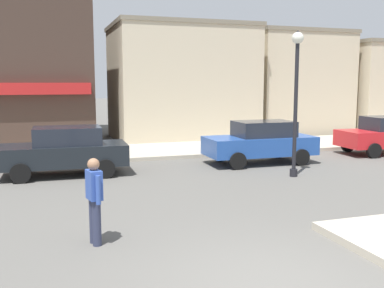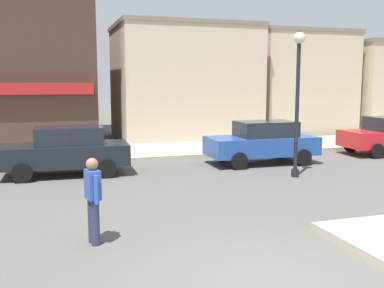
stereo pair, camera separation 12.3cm
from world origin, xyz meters
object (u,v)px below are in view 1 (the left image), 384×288
object	(u,v)px
parked_car_nearest	(64,150)
pedestrian_crossing_near	(94,198)
lamp_post	(296,83)
parked_car_second	(261,142)

from	to	relation	value
parked_car_nearest	pedestrian_crossing_near	bearing A→B (deg)	-87.76
lamp_post	parked_car_second	size ratio (longest dim) A/B	1.13
parked_car_nearest	pedestrian_crossing_near	xyz separation A→B (m)	(0.26, -6.62, 0.06)
lamp_post	pedestrian_crossing_near	distance (m)	8.11
lamp_post	parked_car_nearest	xyz separation A→B (m)	(-6.89, 2.46, -2.15)
lamp_post	parked_car_second	world-z (taller)	lamp_post
parked_car_second	pedestrian_crossing_near	world-z (taller)	pedestrian_crossing_near
pedestrian_crossing_near	lamp_post	bearing A→B (deg)	32.09
parked_car_nearest	pedestrian_crossing_near	world-z (taller)	pedestrian_crossing_near
lamp_post	pedestrian_crossing_near	xyz separation A→B (m)	(-6.64, -4.16, -2.09)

